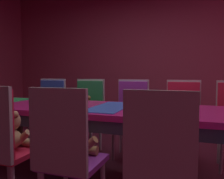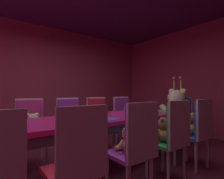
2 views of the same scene
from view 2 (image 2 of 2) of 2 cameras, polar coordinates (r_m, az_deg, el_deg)
name	(u,v)px [view 2 (image 2 of 2)]	position (r m, az deg, el deg)	size (l,w,h in m)	color
ground_plane	(93,172)	(2.62, -6.20, -25.26)	(7.90, 7.90, 0.00)	#591E33
wall_back	(205,79)	(4.89, 28.11, 2.94)	(5.20, 0.12, 2.80)	#99334C
wall_left	(41,80)	(4.82, -22.22, 2.95)	(0.12, 6.40, 2.80)	#99334C
banquet_table	(93,124)	(2.43, -6.18, -10.99)	(0.90, 3.17, 0.75)	#C61E72
chair_left_1	(30,124)	(2.99, -25.08, -10.15)	(0.42, 0.41, 0.98)	#CC338C
teddy_left_1	(33,126)	(2.85, -24.46, -10.66)	(0.26, 0.34, 0.32)	beige
chair_left_2	(69,120)	(3.19, -13.73, -9.62)	(0.42, 0.41, 0.98)	purple
teddy_left_2	(73,121)	(3.06, -12.63, -10.00)	(0.27, 0.34, 0.32)	#9E7247
chair_left_3	(98,117)	(3.45, -4.58, -8.99)	(0.42, 0.41, 0.98)	red
teddy_left_3	(102,118)	(3.33, -3.21, -9.31)	(0.26, 0.34, 0.32)	tan
chair_left_4	(123,115)	(3.82, 3.73, -8.19)	(0.42, 0.41, 0.98)	purple
teddy_left_4	(128,115)	(3.71, 5.22, -8.42)	(0.26, 0.34, 0.32)	#9E7247
chair_right_1	(79,156)	(1.43, -10.86, -20.68)	(0.42, 0.41, 0.98)	red
chair_right_2	(137,142)	(1.80, 8.26, -16.52)	(0.42, 0.41, 0.98)	purple
teddy_right_2	(128,141)	(1.91, 5.10, -16.45)	(0.21, 0.28, 0.26)	tan
chair_right_3	(174,133)	(2.27, 19.50, -13.19)	(0.42, 0.41, 0.98)	#268C4C
teddy_right_3	(164,131)	(2.35, 16.47, -12.88)	(0.26, 0.33, 0.31)	olive
chair_right_4	(199,127)	(2.79, 26.54, -10.82)	(0.42, 0.41, 0.98)	#2D47B2
teddy_right_4	(189,125)	(2.86, 23.87, -10.65)	(0.26, 0.34, 0.32)	#9E7247
throne_chair	(181,115)	(3.96, 21.59, -7.88)	(0.41, 0.42, 0.98)	#2D47B2
king_teddy_bear	(176,108)	(3.80, 20.21, -5.67)	(0.74, 0.57, 0.95)	beige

